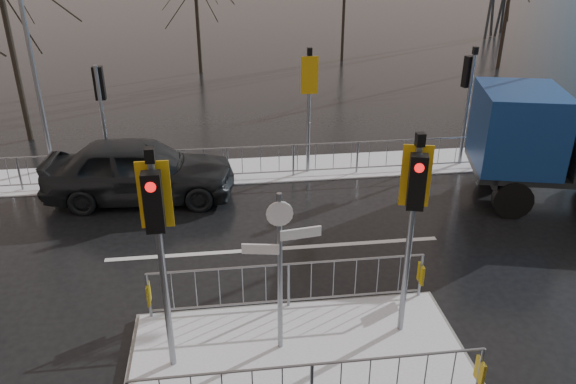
{
  "coord_description": "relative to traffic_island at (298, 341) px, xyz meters",
  "views": [
    {
      "loc": [
        -1.17,
        -7.72,
        7.05
      ],
      "look_at": [
        0.22,
        3.18,
        1.8
      ],
      "focal_mm": 35.0,
      "sensor_mm": 36.0,
      "label": 1
    }
  ],
  "objects": [
    {
      "name": "ground",
      "position": [
        0.01,
        -0.01,
        -0.39
      ],
      "size": [
        120.0,
        120.0,
        0.0
      ],
      "primitive_type": "plane",
      "color": "black",
      "rests_on": "ground"
    },
    {
      "name": "snow_verge",
      "position": [
        0.01,
        8.59,
        -0.37
      ],
      "size": [
        30.0,
        2.0,
        0.04
      ],
      "primitive_type": "cube",
      "color": "white",
      "rests_on": "ground"
    },
    {
      "name": "lane_markings",
      "position": [
        0.01,
        -0.34,
        -0.39
      ],
      "size": [
        8.0,
        11.38,
        0.01
      ],
      "color": "silver",
      "rests_on": "ground"
    },
    {
      "name": "traffic_island",
      "position": [
        0.0,
        0.0,
        0.0
      ],
      "size": [
        6.0,
        3.04,
        4.15
      ],
      "color": "#63635F",
      "rests_on": "ground"
    },
    {
      "name": "far_kerb_fixtures",
      "position": [
        0.31,
        8.08,
        0.63
      ],
      "size": [
        18.0,
        0.65,
        3.83
      ],
      "color": "gray",
      "rests_on": "ground"
    },
    {
      "name": "car_far_lane",
      "position": [
        -3.44,
        7.02,
        0.5
      ],
      "size": [
        5.35,
        2.45,
        1.78
      ],
      "primitive_type": "imported",
      "rotation": [
        0.0,
        0.0,
        1.5
      ],
      "color": "black",
      "rests_on": "ground"
    },
    {
      "name": "flatbed_truck",
      "position": [
        7.69,
        5.42,
        1.3
      ],
      "size": [
        7.26,
        4.12,
        3.18
      ],
      "color": "black",
      "rests_on": "ground"
    },
    {
      "name": "street_lamp_left",
      "position": [
        -6.42,
        9.49,
        4.1
      ],
      "size": [
        1.25,
        0.18,
        8.2
      ],
      "color": "gray",
      "rests_on": "ground"
    }
  ]
}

